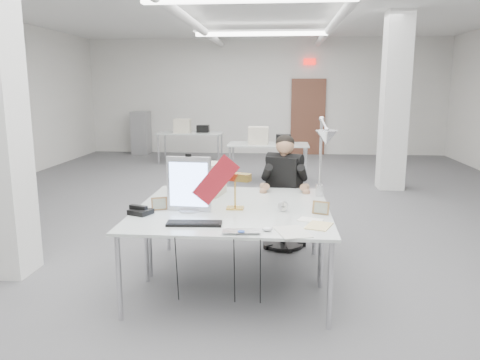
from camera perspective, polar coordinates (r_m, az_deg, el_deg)
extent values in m
cube|color=#515154|center=(6.61, 0.96, -5.28)|extent=(10.00, 14.00, 0.02)
cube|color=silver|center=(13.34, 3.10, 10.08)|extent=(10.00, 0.02, 3.20)
cube|color=white|center=(9.07, 18.32, 8.99)|extent=(0.45, 0.45, 3.20)
cube|color=brown|center=(13.31, 8.28, 7.61)|extent=(0.95, 0.08, 2.10)
cube|color=red|center=(13.26, 8.48, 14.08)|extent=(0.32, 0.06, 0.16)
cube|color=white|center=(10.39, 2.62, 17.38)|extent=(2.80, 0.14, 0.08)
cube|color=silver|center=(4.01, -1.50, -5.11)|extent=(1.80, 0.90, 0.02)
cube|color=silver|center=(4.87, -0.32, -2.14)|extent=(1.80, 0.90, 0.02)
cube|color=silver|center=(9.39, 3.46, 4.34)|extent=(1.60, 0.80, 0.02)
cube|color=silver|center=(11.79, -6.06, 5.71)|extent=(1.60, 0.80, 0.02)
cube|color=gray|center=(13.62, -11.96, 5.67)|extent=(0.45, 0.55, 1.20)
cube|color=#B4B5B9|center=(4.27, -6.24, -0.50)|extent=(0.41, 0.07, 0.50)
cube|color=maroon|center=(4.18, -2.94, 0.01)|extent=(0.43, 0.08, 0.47)
cube|color=black|center=(3.89, -5.59, -5.30)|extent=(0.46, 0.18, 0.02)
imported|color=#B3B2B7|center=(3.62, 0.16, -6.54)|extent=(0.32, 0.22, 0.02)
ellipsoid|color=silver|center=(3.71, 3.33, -5.99)|extent=(0.10, 0.08, 0.04)
cube|color=black|center=(4.28, -12.02, -3.81)|extent=(0.23, 0.22, 0.05)
cube|color=#946840|center=(4.39, -9.77, -2.85)|extent=(0.15, 0.09, 0.12)
cube|color=#9F7644|center=(4.24, 9.81, -3.35)|extent=(0.16, 0.09, 0.12)
cylinder|color=#B0B0B5|center=(4.30, 5.26, -3.18)|extent=(0.10, 0.06, 0.09)
cube|color=silver|center=(3.71, 6.41, -6.31)|extent=(0.32, 0.38, 0.01)
cube|color=#F2D791|center=(3.89, 9.57, -5.52)|extent=(0.26, 0.30, 0.01)
cube|color=white|center=(4.05, 8.55, -4.84)|extent=(0.24, 0.20, 0.01)
cube|color=#BAB59A|center=(4.94, -4.19, 0.16)|extent=(0.42, 0.40, 0.34)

